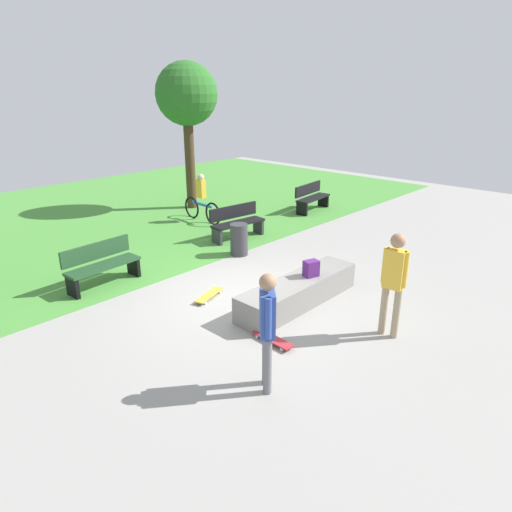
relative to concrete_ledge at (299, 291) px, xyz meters
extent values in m
plane|color=gray|center=(-0.53, 0.94, -0.26)|extent=(28.00, 28.00, 0.00)
cube|color=#478C38|center=(-0.53, 8.90, -0.25)|extent=(26.60, 12.07, 0.01)
cube|color=gray|center=(0.00, 0.00, 0.00)|extent=(2.92, 0.71, 0.52)
cube|color=#4C1E66|center=(0.28, -0.07, 0.42)|extent=(0.33, 0.27, 0.32)
cylinder|color=slate|center=(-2.32, -1.24, 0.16)|extent=(0.12, 0.12, 0.85)
cylinder|color=slate|center=(-2.47, -1.40, 0.16)|extent=(0.12, 0.12, 0.85)
cube|color=#2D4799|center=(-2.40, -1.32, 0.90)|extent=(0.37, 0.37, 0.63)
cylinder|color=#2D4799|center=(-2.28, -1.20, 0.93)|extent=(0.09, 0.09, 0.58)
cylinder|color=#2D4799|center=(-2.52, -1.44, 0.93)|extent=(0.09, 0.09, 0.58)
sphere|color=#9E7556|center=(-2.40, -1.32, 1.37)|extent=(0.23, 0.23, 0.23)
cylinder|color=tan|center=(0.11, -1.97, 0.18)|extent=(0.12, 0.12, 0.89)
cylinder|color=tan|center=(0.08, -1.75, 0.18)|extent=(0.12, 0.12, 0.89)
cube|color=gold|center=(0.09, -1.86, 0.96)|extent=(0.23, 0.34, 0.66)
cylinder|color=gold|center=(0.11, -2.03, 0.99)|extent=(0.09, 0.09, 0.61)
cylinder|color=gold|center=(0.08, -1.69, 0.99)|extent=(0.09, 0.09, 0.61)
sphere|color=#9E7556|center=(0.09, -1.86, 1.44)|extent=(0.24, 0.24, 0.24)
cube|color=#A5262D|center=(-1.44, -0.59, -0.19)|extent=(0.23, 0.81, 0.02)
cylinder|color=silver|center=(-1.37, -0.87, -0.23)|extent=(0.03, 0.06, 0.06)
cylinder|color=silver|center=(-1.53, -0.86, -0.23)|extent=(0.03, 0.06, 0.06)
cylinder|color=silver|center=(-1.35, -0.31, -0.23)|extent=(0.03, 0.06, 0.06)
cylinder|color=silver|center=(-1.51, -0.30, -0.23)|extent=(0.03, 0.06, 0.06)
cube|color=gold|center=(-1.03, 1.46, -0.19)|extent=(0.82, 0.42, 0.02)
cylinder|color=silver|center=(-0.78, 1.62, -0.23)|extent=(0.06, 0.05, 0.06)
cylinder|color=silver|center=(-0.74, 1.47, -0.23)|extent=(0.06, 0.05, 0.06)
cylinder|color=silver|center=(-1.32, 1.46, -0.23)|extent=(0.06, 0.05, 0.06)
cylinder|color=silver|center=(-1.27, 1.30, -0.23)|extent=(0.06, 0.05, 0.06)
cube|color=#1E4223|center=(-2.14, 3.54, 0.19)|extent=(1.63, 0.54, 0.06)
cube|color=#1E4223|center=(-2.16, 3.76, 0.47)|extent=(1.60, 0.16, 0.36)
cube|color=black|center=(-1.41, 3.59, -0.03)|extent=(0.11, 0.40, 0.45)
cube|color=black|center=(-2.88, 3.49, -0.03)|extent=(0.11, 0.40, 0.45)
cube|color=black|center=(2.07, 3.75, 0.19)|extent=(1.64, 0.62, 0.06)
cube|color=black|center=(2.09, 3.97, 0.47)|extent=(1.60, 0.24, 0.36)
cube|color=#2D2D33|center=(2.80, 3.66, -0.03)|extent=(0.12, 0.40, 0.45)
cube|color=#2D2D33|center=(1.34, 3.83, -0.03)|extent=(0.12, 0.40, 0.45)
cube|color=black|center=(5.96, 4.04, 0.19)|extent=(1.64, 0.62, 0.06)
cube|color=black|center=(5.93, 4.26, 0.47)|extent=(1.60, 0.25, 0.36)
cube|color=black|center=(6.69, 4.13, -0.03)|extent=(0.13, 0.40, 0.45)
cube|color=black|center=(5.23, 3.96, -0.03)|extent=(0.13, 0.40, 0.45)
cylinder|color=#42301E|center=(3.44, 7.46, 1.33)|extent=(0.33, 0.33, 3.18)
sphere|color=#286623|center=(3.44, 7.46, 3.53)|extent=(2.03, 2.03, 2.03)
cylinder|color=#333338|center=(1.16, 2.81, 0.14)|extent=(0.44, 0.44, 0.80)
torus|color=black|center=(2.52, 5.32, 0.07)|extent=(0.10, 0.72, 0.72)
torus|color=black|center=(2.59, 6.42, 0.07)|extent=(0.10, 0.72, 0.72)
cube|color=#2659A5|center=(2.55, 5.87, 0.27)|extent=(0.10, 0.99, 0.08)
cube|color=gold|center=(2.55, 5.87, 0.77)|extent=(0.20, 0.29, 0.56)
sphere|color=tan|center=(2.55, 5.87, 1.12)|extent=(0.22, 0.22, 0.22)
camera|label=1|loc=(-6.37, -4.84, 3.71)|focal=31.63mm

